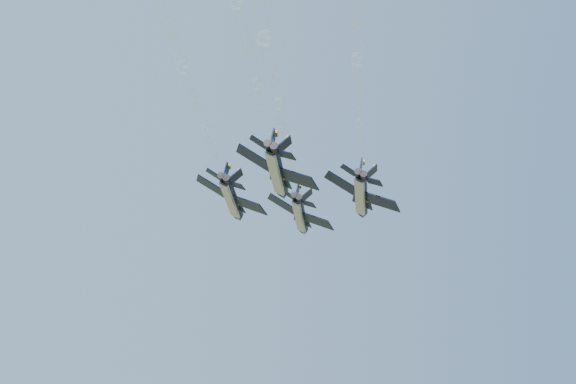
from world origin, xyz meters
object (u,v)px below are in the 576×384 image
object	(u,v)px
jet_lead	(301,215)
jet_slot	(278,171)
jet_right	(362,195)
jet_left	(232,198)

from	to	relation	value
jet_lead	jet_slot	xyz separation A→B (m)	(-10.57, -25.00, 0.00)
jet_lead	jet_right	bearing A→B (deg)	-49.68
jet_left	jet_slot	size ratio (longest dim) A/B	1.00
jet_left	jet_slot	xyz separation A→B (m)	(2.30, -16.49, 0.00)
jet_left	jet_right	size ratio (longest dim) A/B	1.00
jet_right	jet_slot	bearing A→B (deg)	-122.92
jet_left	jet_right	bearing A→B (deg)	2.41
jet_left	jet_right	xyz separation A→B (m)	(17.20, -7.09, 0.00)
jet_lead	jet_right	distance (m)	16.19
jet_lead	jet_right	size ratio (longest dim) A/B	1.00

